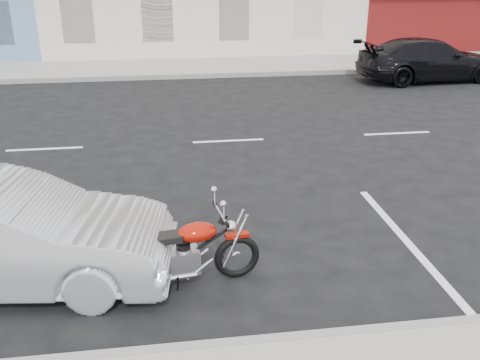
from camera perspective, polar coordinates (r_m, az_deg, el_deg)
The scene contains 6 objects.
ground at distance 12.47m, azimuth 7.94°, elevation 4.56°, with size 120.00×120.00×0.00m, color black.
sidewalk_far at distance 20.51m, azimuth -12.82°, elevation 11.46°, with size 80.00×3.40×0.15m, color gray.
curb_far at distance 18.84m, azimuth -13.17°, elevation 10.51°, with size 80.00×0.12×0.16m, color gray.
motorcycle at distance 6.79m, azimuth -0.13°, elevation -7.18°, with size 1.87×0.64×0.94m.
sedan_silver at distance 7.14m, azimuth -24.03°, elevation -5.45°, with size 1.44×4.12×1.36m, color #B0B2B9.
car_far at distance 19.33m, azimuth 19.48°, elevation 12.00°, with size 1.95×4.81×1.40m, color black.
Camera 1 is at (-3.36, -11.40, 3.78)m, focal length 40.00 mm.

